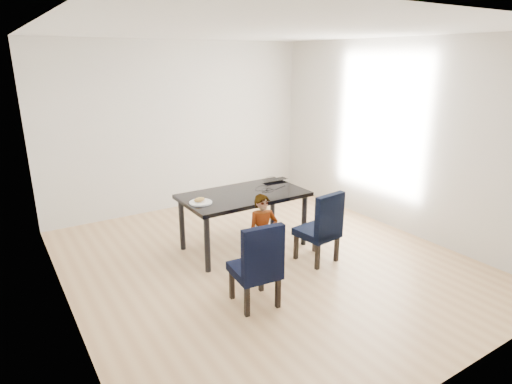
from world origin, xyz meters
TOP-DOWN VIEW (x-y plane):
  - floor at (0.00, 0.00)m, footprint 4.50×5.00m
  - ceiling at (0.00, 0.00)m, footprint 4.50×5.00m
  - wall_back at (0.00, 2.50)m, footprint 4.50×0.01m
  - wall_front at (0.00, -2.50)m, footprint 4.50×0.01m
  - wall_left at (-2.25, 0.00)m, footprint 0.01×5.00m
  - wall_right at (2.25, 0.00)m, footprint 0.01×5.00m
  - dining_table at (0.00, 0.50)m, footprint 1.60×0.90m
  - chair_left at (-0.62, -0.74)m, footprint 0.48×0.50m
  - chair_right at (0.56, -0.32)m, footprint 0.49×0.50m
  - child at (-0.20, -0.25)m, footprint 0.40×0.32m
  - plate at (-0.63, 0.45)m, footprint 0.31×0.31m
  - sandwich at (-0.64, 0.46)m, footprint 0.15×0.09m
  - laptop at (0.68, 0.80)m, footprint 0.37×0.25m
  - cable_tangle at (0.33, 0.42)m, footprint 0.20×0.20m

SIDE VIEW (x-z plane):
  - floor at x=0.00m, z-range -0.01..0.00m
  - dining_table at x=0.00m, z-range 0.00..0.75m
  - chair_right at x=0.56m, z-range 0.00..0.91m
  - chair_left at x=-0.62m, z-range 0.00..0.91m
  - child at x=-0.20m, z-range 0.00..0.97m
  - cable_tangle at x=0.33m, z-range 0.75..0.76m
  - plate at x=-0.63m, z-range 0.75..0.77m
  - laptop at x=0.68m, z-range 0.75..0.78m
  - sandwich at x=-0.64m, z-range 0.77..0.82m
  - wall_back at x=0.00m, z-range 0.00..2.70m
  - wall_front at x=0.00m, z-range 0.00..2.70m
  - wall_left at x=-2.25m, z-range 0.00..2.70m
  - wall_right at x=2.25m, z-range 0.00..2.70m
  - ceiling at x=0.00m, z-range 2.70..2.71m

